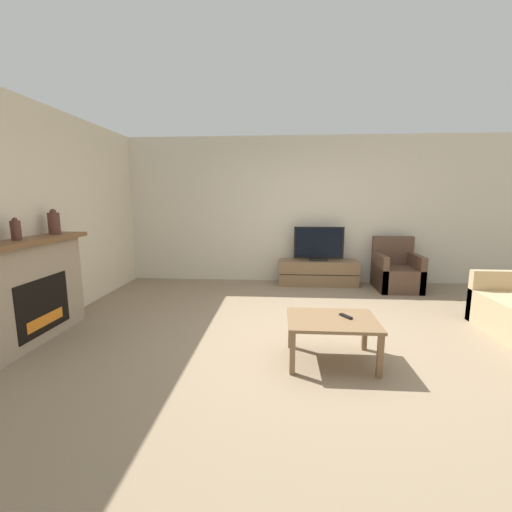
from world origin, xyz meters
name	(u,v)px	position (x,y,z in m)	size (l,w,h in m)	color
ground_plane	(312,336)	(0.00, 0.00, 0.00)	(24.00, 24.00, 0.00)	#89755B
wall_back	(301,210)	(0.00, 2.73, 1.35)	(12.00, 0.06, 2.70)	beige
wall_left	(30,218)	(-3.27, 0.00, 1.35)	(0.06, 12.00, 2.70)	beige
fireplace	(30,290)	(-3.10, -0.35, 0.59)	(0.41, 1.61, 1.15)	tan
mantel_vase_centre_left	(16,230)	(-3.08, -0.47, 1.26)	(0.10, 0.10, 0.23)	#512D23
mantel_vase_right	(54,223)	(-3.08, 0.13, 1.29)	(0.13, 0.13, 0.30)	#512D23
tv_stand	(318,273)	(0.32, 2.44, 0.23)	(1.43, 0.44, 0.45)	brown
tv	(319,245)	(0.32, 2.44, 0.74)	(0.90, 0.18, 0.62)	black
armchair	(396,273)	(1.65, 2.23, 0.29)	(0.70, 0.76, 0.90)	brown
coffee_table	(332,324)	(0.13, -0.59, 0.37)	(0.85, 0.65, 0.43)	brown
remote	(346,316)	(0.27, -0.54, 0.44)	(0.12, 0.15, 0.02)	black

